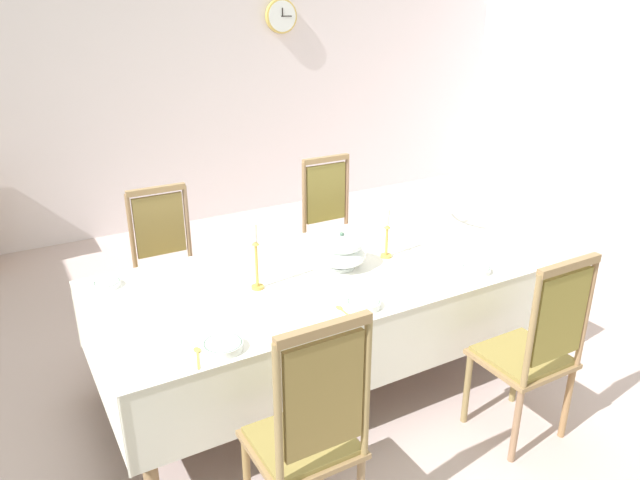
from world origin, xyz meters
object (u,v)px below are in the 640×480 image
Objects in this scene: chair_south_b at (534,348)px; spoon_primary at (197,353)px; dining_table at (325,283)px; spoon_secondary at (341,309)px; candlestick_east at (387,239)px; bowl_near_right at (364,303)px; bowl_far_left at (476,269)px; chair_south_a at (309,432)px; candlestick_west at (256,263)px; mounted_clock at (281,16)px; chair_north_a at (168,263)px; bowl_far_right at (107,284)px; chair_north_b at (334,227)px; soup_tureen at (342,251)px; bowl_near_left at (223,345)px.

spoon_primary is (-1.61, 0.54, 0.18)m from chair_south_b.
spoon_secondary is (-0.16, -0.45, 0.08)m from dining_table.
chair_south_b is 1.08m from candlestick_east.
bowl_far_left is (0.82, 0.03, -0.00)m from bowl_near_right.
dining_table is 0.89m from bowl_far_left.
chair_south_a is 1.08m from candlestick_west.
bowl_near_right is at bearing -110.30° from mounted_clock.
dining_table is 1.21m from chair_south_a.
chair_south_a is 1.55m from bowl_far_left.
chair_north_a is 1.51m from spoon_primary.
bowl_far_left is 3.85m from mounted_clock.
candlestick_west is at bearing -31.20° from bowl_far_right.
dining_table is 16.08× the size of bowl_far_left.
bowl_far_left is at bearing 78.96° from chair_south_b.
bowl_far_right is at bearing 17.42° from chair_north_b.
chair_north_a is at bearing 137.58° from candlestick_east.
bowl_far_left is (0.66, -0.44, -0.09)m from soup_tureen.
dining_table is at bearing 68.63° from spoon_secondary.
soup_tureen is 1.62× the size of spoon_secondary.
chair_north_b is at bearing 90.00° from chair_south_b.
spoon_primary is at bearing 117.29° from chair_south_a.
candlestick_east is at bearing 127.12° from bowl_far_left.
dining_table is 0.49m from candlestick_west.
soup_tureen is at bearing -0.00° from candlestick_west.
soup_tureen is (0.77, -1.01, 0.30)m from chair_north_a.
dining_table is 1.21m from chair_north_b.
chair_south_a reaches higher than candlestick_east.
bowl_far_right is at bearing 140.77° from bowl_near_right.
chair_south_a is 3.36× the size of mounted_clock.
soup_tureen reaches higher than spoon_primary.
chair_south_b is at bearing -61.33° from soup_tureen.
spoon_primary is 0.78m from spoon_secondary.
spoon_primary is at bearing -137.44° from candlestick_west.
candlestick_east is 1.76× the size of spoon_secondary.
bowl_far_left is at bearing 134.75° from chair_north_a.
bowl_near_left is (-1.49, -1.50, 0.20)m from chair_north_b.
candlestick_west is 0.63m from bowl_near_right.
mounted_clock reaches higher than bowl_near_right.
chair_south_b reaches higher than candlestick_east.
chair_south_b reaches higher than bowl_far_left.
bowl_near_left is 0.99m from bowl_far_right.
dining_table is 0.21m from soup_tureen.
candlestick_west reaches higher than spoon_primary.
bowl_far_right is at bearing 119.76° from spoon_primary.
chair_north_b reaches higher than spoon_primary.
chair_north_a is 1.55m from spoon_secondary.
bowl_near_left is (-0.94, -0.49, -0.09)m from soup_tureen.
chair_north_a is 0.78m from bowl_far_right.
candlestick_east is 0.56m from bowl_far_left.
dining_table is at bearing 123.43° from chair_north_a.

